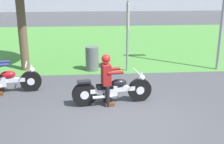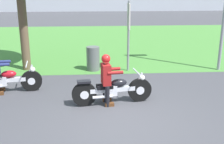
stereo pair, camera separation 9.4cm
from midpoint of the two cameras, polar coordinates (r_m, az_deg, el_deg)
name	(u,v)px [view 1 (the left image)]	position (r m, az deg, el deg)	size (l,w,h in m)	color
ground	(119,122)	(7.10, 0.95, -9.84)	(120.00, 120.00, 0.00)	#424247
grass_verge	(101,42)	(16.45, -2.32, 5.96)	(60.00, 12.00, 0.01)	#478438
motorcycle_lead	(113,90)	(7.99, -0.17, -3.50)	(2.22, 0.69, 0.89)	black
rider_lead	(107,75)	(7.82, -1.38, -0.69)	(0.59, 0.51, 1.41)	black
motorcycle_follow	(3,81)	(9.34, -20.90, -1.63)	(2.28, 0.70, 0.88)	black
trash_can	(92,59)	(11.03, -4.17, 2.63)	(0.49, 0.49, 0.91)	#595E5B
sign_banner	(128,25)	(10.72, 2.83, 9.15)	(0.08, 0.60, 2.60)	gray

